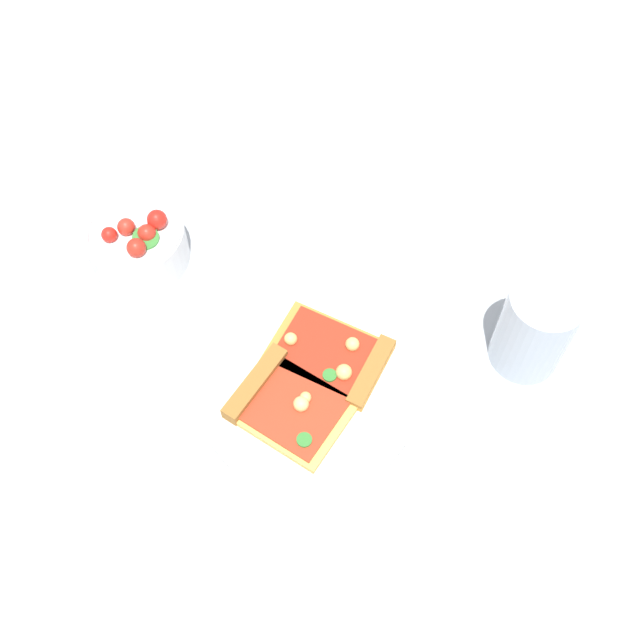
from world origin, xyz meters
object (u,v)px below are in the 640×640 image
pizza_slice_near (284,402)px  pizza_slice_far (335,357)px  plate (309,391)px  soda_glass (534,331)px  salad_bowl (137,243)px

pizza_slice_near → pizza_slice_far: bearing=47.4°
plate → soda_glass: size_ratio=2.05×
pizza_slice_near → pizza_slice_far: size_ratio=0.98×
plate → pizza_slice_far: 0.05m
plate → pizza_slice_near: size_ratio=1.61×
pizza_slice_near → salad_bowl: (-0.19, 0.20, 0.01)m
salad_bowl → soda_glass: 0.49m
pizza_slice_near → plate: bearing=39.6°
pizza_slice_near → salad_bowl: salad_bowl is taller
soda_glass → pizza_slice_far: bearing=-174.5°
plate → pizza_slice_far: bearing=53.0°
plate → pizza_slice_far: pizza_slice_far is taller
pizza_slice_near → soda_glass: bearing=16.3°
pizza_slice_far → soda_glass: size_ratio=1.29×
pizza_slice_near → pizza_slice_far: same height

